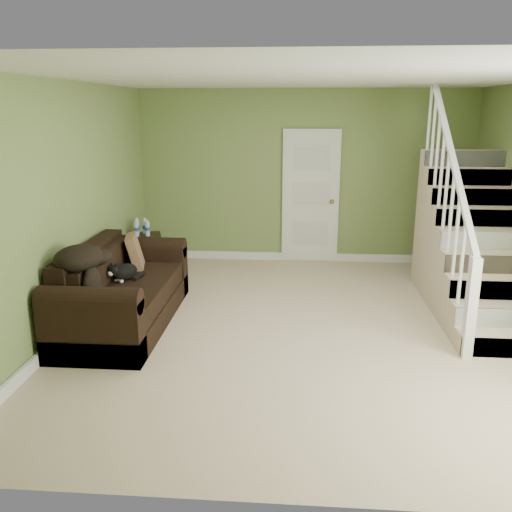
% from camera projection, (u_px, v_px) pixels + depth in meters
% --- Properties ---
extents(floor, '(5.00, 5.50, 0.01)m').
position_uv_depth(floor, '(304.00, 328.00, 5.91)').
color(floor, tan).
rests_on(floor, ground).
extents(ceiling, '(5.00, 5.50, 0.01)m').
position_uv_depth(ceiling, '(310.00, 78.00, 5.22)').
color(ceiling, white).
rests_on(ceiling, wall_back).
extents(wall_back, '(5.00, 0.04, 2.60)m').
position_uv_depth(wall_back, '(304.00, 177.00, 8.21)').
color(wall_back, olive).
rests_on(wall_back, floor).
extents(wall_front, '(5.00, 0.04, 2.60)m').
position_uv_depth(wall_front, '(312.00, 303.00, 2.92)').
color(wall_front, olive).
rests_on(wall_front, floor).
extents(wall_left, '(0.04, 5.50, 2.60)m').
position_uv_depth(wall_left, '(71.00, 207.00, 5.76)').
color(wall_left, olive).
rests_on(wall_left, floor).
extents(baseboard_back, '(5.00, 0.04, 0.12)m').
position_uv_depth(baseboard_back, '(303.00, 257.00, 8.51)').
color(baseboard_back, white).
rests_on(baseboard_back, floor).
extents(baseboard_left, '(0.04, 5.50, 0.12)m').
position_uv_depth(baseboard_left, '(83.00, 316.00, 6.08)').
color(baseboard_left, white).
rests_on(baseboard_left, floor).
extents(door, '(0.86, 0.12, 2.02)m').
position_uv_depth(door, '(311.00, 197.00, 8.24)').
color(door, white).
rests_on(door, floor).
extents(staircase, '(1.00, 2.51, 2.82)m').
position_uv_depth(staircase, '(470.00, 252.00, 6.52)').
color(staircase, tan).
rests_on(staircase, floor).
extents(sofa, '(0.96, 2.21, 0.88)m').
position_uv_depth(sofa, '(121.00, 295.00, 5.96)').
color(sofa, black).
rests_on(sofa, floor).
extents(side_table, '(0.60, 0.60, 0.81)m').
position_uv_depth(side_table, '(144.00, 254.00, 7.71)').
color(side_table, black).
rests_on(side_table, floor).
extents(cat, '(0.31, 0.52, 0.25)m').
position_uv_depth(cat, '(124.00, 272.00, 5.96)').
color(cat, black).
rests_on(cat, sofa).
extents(banana, '(0.07, 0.22, 0.06)m').
position_uv_depth(banana, '(133.00, 294.00, 5.47)').
color(banana, gold).
rests_on(banana, sofa).
extents(throw_pillow, '(0.28, 0.44, 0.42)m').
position_uv_depth(throw_pillow, '(135.00, 251.00, 6.45)').
color(throw_pillow, '#4B2C1E').
rests_on(throw_pillow, sofa).
extents(throw_blanket, '(0.56, 0.67, 0.24)m').
position_uv_depth(throw_blanket, '(79.00, 258.00, 5.27)').
color(throw_blanket, black).
rests_on(throw_blanket, sofa).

